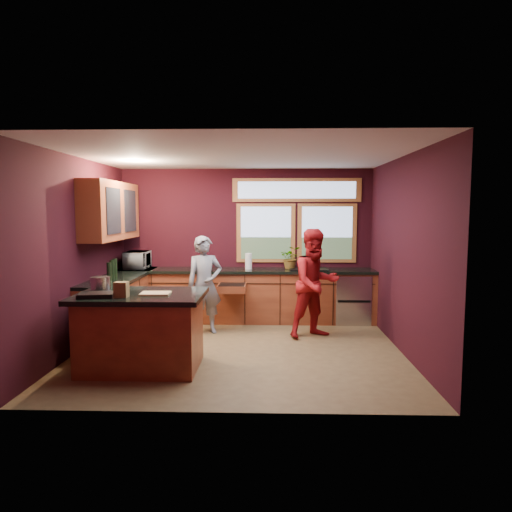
{
  "coord_description": "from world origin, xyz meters",
  "views": [
    {
      "loc": [
        0.42,
        -6.24,
        1.96
      ],
      "look_at": [
        0.22,
        0.4,
        1.29
      ],
      "focal_mm": 32.0,
      "sensor_mm": 36.0,
      "label": 1
    }
  ],
  "objects_px": {
    "person_red": "(315,283)",
    "cutting_board": "(156,293)",
    "person_grey": "(205,285)",
    "island": "(141,331)",
    "stock_pot": "(100,284)"
  },
  "relations": [
    {
      "from": "stock_pot",
      "to": "island",
      "type": "bearing_deg",
      "value": -15.26
    },
    {
      "from": "person_grey",
      "to": "cutting_board",
      "type": "height_order",
      "value": "person_grey"
    },
    {
      "from": "person_red",
      "to": "island",
      "type": "bearing_deg",
      "value": -172.65
    },
    {
      "from": "island",
      "to": "person_red",
      "type": "relative_size",
      "value": 0.92
    },
    {
      "from": "cutting_board",
      "to": "stock_pot",
      "type": "bearing_deg",
      "value": 165.07
    },
    {
      "from": "island",
      "to": "person_red",
      "type": "distance_m",
      "value": 2.76
    },
    {
      "from": "person_grey",
      "to": "person_red",
      "type": "height_order",
      "value": "person_red"
    },
    {
      "from": "cutting_board",
      "to": "person_grey",
      "type": "bearing_deg",
      "value": 78.47
    },
    {
      "from": "island",
      "to": "cutting_board",
      "type": "xyz_separation_m",
      "value": [
        0.2,
        -0.05,
        0.48
      ]
    },
    {
      "from": "person_red",
      "to": "cutting_board",
      "type": "distance_m",
      "value": 2.6
    },
    {
      "from": "person_grey",
      "to": "cutting_board",
      "type": "distance_m",
      "value": 1.76
    },
    {
      "from": "island",
      "to": "person_grey",
      "type": "bearing_deg",
      "value": 71.74
    },
    {
      "from": "island",
      "to": "cutting_board",
      "type": "relative_size",
      "value": 4.43
    },
    {
      "from": "person_red",
      "to": "cutting_board",
      "type": "bearing_deg",
      "value": -169.32
    },
    {
      "from": "person_red",
      "to": "cutting_board",
      "type": "height_order",
      "value": "person_red"
    }
  ]
}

